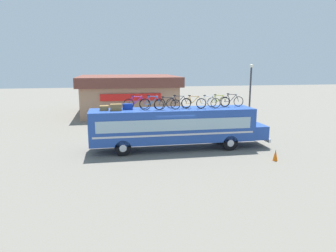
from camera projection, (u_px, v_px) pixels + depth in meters
name	position (u px, v px, depth m)	size (l,w,h in m)	color
ground_plane	(172.00, 149.00, 21.27)	(120.00, 120.00, 0.00)	slate
bus	(176.00, 125.00, 20.99)	(12.09, 2.44, 2.76)	#23479E
luggage_bag_1	(104.00, 108.00, 20.00)	(0.55, 0.52, 0.30)	olive
luggage_bag_2	(116.00, 107.00, 19.92)	(0.72, 0.45, 0.42)	olive
luggage_bag_3	(128.00, 107.00, 20.37)	(0.64, 0.36, 0.39)	#193899
rooftop_bicycle_1	(137.00, 103.00, 20.59)	(1.72, 0.44, 0.90)	black
rooftop_bicycle_2	(152.00, 104.00, 20.07)	(1.71, 0.44, 0.98)	black
rooftop_bicycle_3	(167.00, 104.00, 20.26)	(1.76, 0.44, 0.88)	black
rooftop_bicycle_4	(179.00, 103.00, 21.03)	(1.73, 0.44, 0.89)	black
rooftop_bicycle_5	(194.00, 103.00, 20.83)	(1.73, 0.44, 0.90)	black
rooftop_bicycle_6	(208.00, 103.00, 20.81)	(1.69, 0.44, 0.91)	black
rooftop_bicycle_7	(219.00, 102.00, 21.57)	(1.65, 0.44, 0.89)	black
rooftop_bicycle_8	(232.00, 101.00, 21.70)	(1.73, 0.44, 0.94)	black
roadside_building	(128.00, 94.00, 36.70)	(11.13, 10.58, 4.34)	tan
traffic_cone	(275.00, 155.00, 18.59)	(0.29, 0.29, 0.69)	orange
street_lamp	(250.00, 94.00, 26.13)	(0.28, 0.28, 5.68)	#38383D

